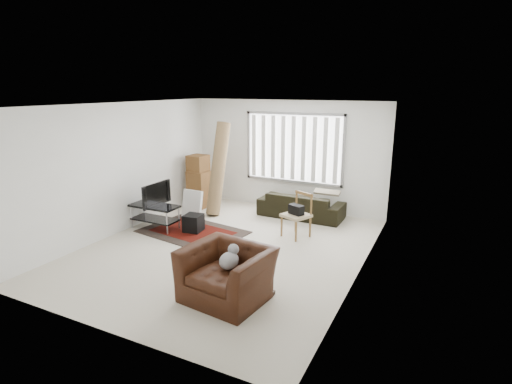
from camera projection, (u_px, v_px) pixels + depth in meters
room at (240, 154)px, 7.63m from camera, size 6.00×6.02×2.71m
persian_rug at (193, 232)px, 8.50m from camera, size 2.32×1.73×0.02m
tv_stand at (155, 212)px, 8.62m from camera, size 1.07×0.48×0.54m
tv at (154, 194)px, 8.52m from camera, size 0.11×0.87×0.50m
subwoofer at (193, 223)px, 8.48m from camera, size 0.40×0.40×0.36m
moving_boxes at (199, 183)px, 10.21m from camera, size 0.58×0.54×1.33m
white_flatpack at (192, 204)px, 9.37m from camera, size 0.53×0.24×0.67m
rolled_rug at (218, 169)px, 9.54m from camera, size 0.40×0.89×2.22m
sofa at (301, 201)px, 9.42m from camera, size 2.00×0.89×0.77m
side_chair at (297, 213)px, 8.15m from camera, size 0.64×0.64×0.91m
armchair at (227, 270)px, 5.74m from camera, size 1.31×1.17×0.88m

